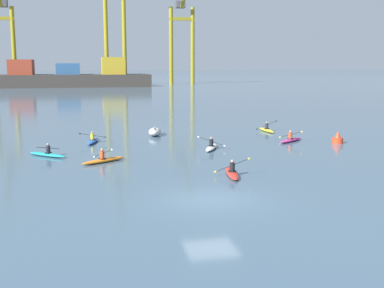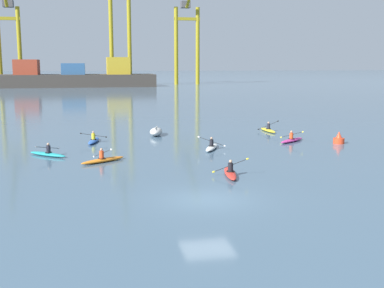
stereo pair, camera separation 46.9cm
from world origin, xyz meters
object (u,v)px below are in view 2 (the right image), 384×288
Objects in this scene: gantry_crane_west_mid at (120,18)px; kayak_blue at (94,140)px; capsized_dinghy at (156,132)px; kayak_white at (212,147)px; kayak_teal at (48,154)px; kayak_orange at (103,160)px; gantry_crane_west at (8,29)px; kayak_yellow at (268,130)px; kayak_red at (230,173)px; gantry_crane_east_mid at (187,30)px; container_barge at (74,77)px; kayak_magenta at (292,140)px; channel_buoy at (339,139)px.

kayak_blue is at bearing -94.88° from gantry_crane_west_mid.
kayak_white reaches higher than capsized_dinghy.
kayak_orange reaches higher than kayak_teal.
kayak_teal is at bearing -80.61° from gantry_crane_west.
kayak_yellow reaches higher than kayak_teal.
kayak_red reaches higher than kayak_orange.
kayak_white is 1.14× the size of kayak_teal.
gantry_crane_east_mid is 116.41m from kayak_white.
container_barge is 15.24× the size of kayak_teal.
kayak_teal is (-8.84, -8.47, -0.18)m from capsized_dinghy.
kayak_orange is (-8.27, -3.36, 0.00)m from kayak_white.
kayak_teal is (18.95, -114.57, -15.76)m from gantry_crane_west.
gantry_crane_west is 127.63m from kayak_red.
kayak_magenta is at bearing 19.25° from kayak_orange.
gantry_crane_west_mid is 111.88m from kayak_magenta.
kayak_yellow is (19.71, 8.87, 0.00)m from kayak_teal.
gantry_crane_west is 113.65m from kayak_yellow.
gantry_crane_east_mid is 109.16m from capsized_dinghy.
kayak_orange is (-7.18, 5.52, 0.00)m from kayak_red.
kayak_red is at bearing -61.28° from kayak_blue.
channel_buoy is 3.77m from kayak_magenta.
channel_buoy is 8.57m from kayak_yellow.
gantry_crane_west is 112.39m from kayak_blue.
gantry_crane_east_mid is at bearing 77.29° from capsized_dinghy.
kayak_blue is at bearing 166.70° from channel_buoy.
channel_buoy is (14.01, -7.57, 0.01)m from capsized_dinghy.
channel_buoy is 0.34× the size of kayak_teal.
channel_buoy is at bearing 2.79° from kayak_white.
channel_buoy is at bearing 2.26° from kayak_teal.
kayak_white is at bearing -30.45° from kayak_blue.
gantry_crane_west_mid is at bearing 93.67° from kayak_magenta.
capsized_dinghy is (9.79, -96.85, -2.29)m from container_barge.
gantry_crane_east_mid is 11.20× the size of kayak_teal.
gantry_crane_west_mid reaches higher than kayak_teal.
kayak_teal is at bearing 141.50° from kayak_orange.
capsized_dinghy is at bearing -75.32° from gantry_crane_west.
gantry_crane_east_mid reaches higher than kayak_yellow.
kayak_magenta is at bearing 52.30° from kayak_red.
gantry_crane_east_mid is 9.48× the size of kayak_red.
gantry_crane_east_mid is (20.22, 1.34, -3.13)m from gantry_crane_west_mid.
kayak_red is at bearing -37.86° from kayak_teal.
channel_buoy is 20.14m from kayak_blue.
channel_buoy is at bearing 38.30° from kayak_red.
kayak_white is at bearing -68.51° from capsized_dinghy.
channel_buoy is 10.84m from kayak_white.
capsized_dinghy is at bearing -102.71° from gantry_crane_east_mid.
container_barge is at bearing -27.21° from gantry_crane_west.
kayak_teal is 6.42m from kayak_blue.
kayak_blue is at bearing 93.41° from kayak_orange.
kayak_orange and kayak_yellow have the same top height.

